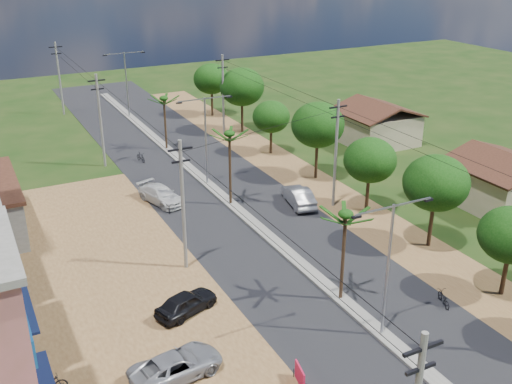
# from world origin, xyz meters

# --- Properties ---
(ground) EXTENTS (160.00, 160.00, 0.00)m
(ground) POSITION_xyz_m (0.00, 0.00, 0.00)
(ground) COLOR black
(ground) RESTS_ON ground
(road) EXTENTS (12.00, 110.00, 0.04)m
(road) POSITION_xyz_m (0.00, 15.00, 0.02)
(road) COLOR black
(road) RESTS_ON ground
(median) EXTENTS (1.00, 90.00, 0.18)m
(median) POSITION_xyz_m (0.00, 18.00, 0.09)
(median) COLOR #605E56
(median) RESTS_ON ground
(dirt_lot_west) EXTENTS (18.00, 46.00, 0.04)m
(dirt_lot_west) POSITION_xyz_m (-15.00, 8.00, 0.02)
(dirt_lot_west) COLOR brown
(dirt_lot_west) RESTS_ON ground
(dirt_shoulder_east) EXTENTS (5.00, 90.00, 0.03)m
(dirt_shoulder_east) POSITION_xyz_m (8.50, 15.00, 0.01)
(dirt_shoulder_east) COLOR brown
(dirt_shoulder_east) RESTS_ON ground
(house_east_near) EXTENTS (7.60, 7.50, 4.60)m
(house_east_near) POSITION_xyz_m (20.00, 10.00, 2.39)
(house_east_near) COLOR tan
(house_east_near) RESTS_ON ground
(house_east_far) EXTENTS (7.60, 7.50, 4.60)m
(house_east_far) POSITION_xyz_m (21.00, 28.00, 2.39)
(house_east_far) COLOR tan
(house_east_far) RESTS_ON ground
(tree_east_b) EXTENTS (4.00, 4.00, 5.83)m
(tree_east_b) POSITION_xyz_m (9.30, 0.00, 4.11)
(tree_east_b) COLOR black
(tree_east_b) RESTS_ON ground
(tree_east_c) EXTENTS (4.60, 4.60, 6.83)m
(tree_east_c) POSITION_xyz_m (9.70, 7.00, 4.86)
(tree_east_c) COLOR black
(tree_east_c) RESTS_ON ground
(tree_east_d) EXTENTS (4.20, 4.20, 6.13)m
(tree_east_d) POSITION_xyz_m (9.40, 14.00, 4.34)
(tree_east_d) COLOR black
(tree_east_d) RESTS_ON ground
(tree_east_e) EXTENTS (4.80, 4.80, 7.14)m
(tree_east_e) POSITION_xyz_m (9.60, 22.00, 5.09)
(tree_east_e) COLOR black
(tree_east_e) RESTS_ON ground
(tree_east_f) EXTENTS (3.80, 3.80, 5.52)m
(tree_east_f) POSITION_xyz_m (9.20, 30.00, 3.89)
(tree_east_f) COLOR black
(tree_east_f) RESTS_ON ground
(tree_east_g) EXTENTS (5.00, 5.00, 7.38)m
(tree_east_g) POSITION_xyz_m (9.80, 38.00, 5.24)
(tree_east_g) COLOR black
(tree_east_g) RESTS_ON ground
(tree_east_h) EXTENTS (4.40, 4.40, 6.52)m
(tree_east_h) POSITION_xyz_m (9.50, 46.00, 4.64)
(tree_east_h) COLOR black
(tree_east_h) RESTS_ON ground
(palm_median_near) EXTENTS (2.00, 2.00, 6.15)m
(palm_median_near) POSITION_xyz_m (0.00, 4.00, 5.54)
(palm_median_near) COLOR black
(palm_median_near) RESTS_ON ground
(palm_median_mid) EXTENTS (2.00, 2.00, 6.55)m
(palm_median_mid) POSITION_xyz_m (0.00, 20.00, 5.90)
(palm_median_mid) COLOR black
(palm_median_mid) RESTS_ON ground
(palm_median_far) EXTENTS (2.00, 2.00, 5.85)m
(palm_median_far) POSITION_xyz_m (0.00, 36.00, 5.26)
(palm_median_far) COLOR black
(palm_median_far) RESTS_ON ground
(streetlight_near) EXTENTS (5.10, 0.18, 8.00)m
(streetlight_near) POSITION_xyz_m (0.00, 0.00, 4.79)
(streetlight_near) COLOR gray
(streetlight_near) RESTS_ON ground
(streetlight_mid) EXTENTS (5.10, 0.18, 8.00)m
(streetlight_mid) POSITION_xyz_m (0.00, 25.00, 4.79)
(streetlight_mid) COLOR gray
(streetlight_mid) RESTS_ON ground
(streetlight_far) EXTENTS (5.10, 0.18, 8.00)m
(streetlight_far) POSITION_xyz_m (0.00, 50.00, 4.79)
(streetlight_far) COLOR gray
(streetlight_far) RESTS_ON ground
(utility_pole_w_b) EXTENTS (1.60, 0.24, 9.00)m
(utility_pole_w_b) POSITION_xyz_m (-7.00, 12.00, 4.76)
(utility_pole_w_b) COLOR #605E56
(utility_pole_w_b) RESTS_ON ground
(utility_pole_w_c) EXTENTS (1.60, 0.24, 9.00)m
(utility_pole_w_c) POSITION_xyz_m (-7.00, 34.00, 4.76)
(utility_pole_w_c) COLOR #605E56
(utility_pole_w_c) RESTS_ON ground
(utility_pole_w_d) EXTENTS (1.60, 0.24, 9.00)m
(utility_pole_w_d) POSITION_xyz_m (-7.00, 55.00, 4.76)
(utility_pole_w_d) COLOR #605E56
(utility_pole_w_d) RESTS_ON ground
(utility_pole_e_b) EXTENTS (1.60, 0.24, 9.00)m
(utility_pole_e_b) POSITION_xyz_m (7.50, 16.00, 4.76)
(utility_pole_e_b) COLOR #605E56
(utility_pole_e_b) RESTS_ON ground
(utility_pole_e_c) EXTENTS (1.60, 0.24, 9.00)m
(utility_pole_e_c) POSITION_xyz_m (7.50, 38.00, 4.76)
(utility_pole_e_c) COLOR #605E56
(utility_pole_e_c) RESTS_ON ground
(car_silver_mid) EXTENTS (2.52, 4.89, 1.54)m
(car_silver_mid) POSITION_xyz_m (5.00, 17.43, 0.77)
(car_silver_mid) COLOR gray
(car_silver_mid) RESTS_ON ground
(car_white_far) EXTENTS (3.24, 5.15, 1.39)m
(car_white_far) POSITION_xyz_m (-5.00, 23.01, 0.69)
(car_white_far) COLOR #AEADA9
(car_white_far) RESTS_ON ground
(car_parked_silver) EXTENTS (5.11, 2.96, 1.34)m
(car_parked_silver) POSITION_xyz_m (-11.34, 1.92, 0.67)
(car_parked_silver) COLOR gray
(car_parked_silver) RESTS_ON ground
(car_parked_dark) EXTENTS (4.27, 2.89, 1.35)m
(car_parked_dark) POSITION_xyz_m (-8.89, 6.99, 0.68)
(car_parked_dark) COLOR black
(car_parked_dark) RESTS_ON ground
(moto_rider_east) EXTENTS (1.11, 1.73, 0.86)m
(moto_rider_east) POSITION_xyz_m (5.20, 0.72, 0.43)
(moto_rider_east) COLOR black
(moto_rider_east) RESTS_ON ground
(moto_rider_west_a) EXTENTS (0.98, 1.65, 0.82)m
(moto_rider_west_a) POSITION_xyz_m (-5.00, 21.02, 0.41)
(moto_rider_west_a) COLOR black
(moto_rider_west_a) RESTS_ON ground
(moto_rider_west_b) EXTENTS (0.75, 1.69, 0.98)m
(moto_rider_west_b) POSITION_xyz_m (-3.55, 33.51, 0.49)
(moto_rider_west_b) COLOR black
(moto_rider_west_b) RESTS_ON ground
(roadside_sign) EXTENTS (0.34, 1.27, 1.07)m
(roadside_sign) POSITION_xyz_m (-6.13, -1.38, 0.53)
(roadside_sign) COLOR #B31036
(roadside_sign) RESTS_ON ground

